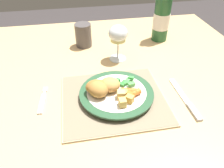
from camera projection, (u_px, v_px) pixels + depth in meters
dining_table at (117, 92)px, 0.86m from camera, size 1.13×1.03×0.74m
placemat at (114, 99)px, 0.69m from camera, size 0.32×0.29×0.01m
dinner_plate at (117, 94)px, 0.68m from camera, size 0.23×0.23×0.02m
breaded_croquettes at (102, 87)px, 0.66m from camera, size 0.12×0.10×0.05m
green_beans_pile at (125, 83)px, 0.70m from camera, size 0.07×0.08×0.02m
glazed_carrots at (130, 92)px, 0.66m from camera, size 0.06×0.04×0.02m
fork at (42, 102)px, 0.68m from camera, size 0.02×0.13×0.01m
table_knife at (187, 101)px, 0.68m from camera, size 0.02×0.20×0.01m
wine_glass at (118, 35)px, 0.82m from camera, size 0.07×0.07×0.14m
bottle at (162, 16)px, 0.95m from camera, size 0.07×0.07×0.30m
roast_potatoes at (124, 97)px, 0.64m from camera, size 0.05×0.06×0.02m
drinking_cup at (83, 35)px, 0.94m from camera, size 0.07×0.07×0.10m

